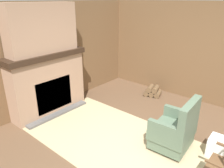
{
  "coord_description": "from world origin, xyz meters",
  "views": [
    {
      "loc": [
        1.46,
        -2.51,
        2.46
      ],
      "look_at": [
        -1.1,
        0.49,
        0.9
      ],
      "focal_mm": 35.0,
      "sensor_mm": 36.0,
      "label": 1
    }
  ],
  "objects_px": {
    "oil_lamp_vase": "(24,50)",
    "storage_case": "(67,45)",
    "decorative_plate_on_mantel": "(40,47)",
    "laundry_basket": "(223,149)",
    "firewood_stack": "(153,91)",
    "armchair": "(175,131)"
  },
  "relations": [
    {
      "from": "firewood_stack",
      "to": "storage_case",
      "type": "height_order",
      "value": "storage_case"
    },
    {
      "from": "firewood_stack",
      "to": "laundry_basket",
      "type": "bearing_deg",
      "value": -33.35
    },
    {
      "from": "armchair",
      "to": "decorative_plate_on_mantel",
      "type": "xyz_separation_m",
      "value": [
        -2.85,
        -0.62,
        1.16
      ]
    },
    {
      "from": "firewood_stack",
      "to": "oil_lamp_vase",
      "type": "distance_m",
      "value": 3.35
    },
    {
      "from": "laundry_basket",
      "to": "storage_case",
      "type": "relative_size",
      "value": 1.71
    },
    {
      "from": "armchair",
      "to": "oil_lamp_vase",
      "type": "distance_m",
      "value": 3.21
    },
    {
      "from": "laundry_basket",
      "to": "firewood_stack",
      "type": "bearing_deg",
      "value": 146.65
    },
    {
      "from": "oil_lamp_vase",
      "to": "storage_case",
      "type": "xyz_separation_m",
      "value": [
        0.0,
        1.07,
        -0.05
      ]
    },
    {
      "from": "firewood_stack",
      "to": "laundry_basket",
      "type": "xyz_separation_m",
      "value": [
        2.15,
        -1.41,
        0.04
      ]
    },
    {
      "from": "laundry_basket",
      "to": "oil_lamp_vase",
      "type": "height_order",
      "value": "oil_lamp_vase"
    },
    {
      "from": "decorative_plate_on_mantel",
      "to": "laundry_basket",
      "type": "bearing_deg",
      "value": 14.65
    },
    {
      "from": "armchair",
      "to": "storage_case",
      "type": "relative_size",
      "value": 3.51
    },
    {
      "from": "storage_case",
      "to": "decorative_plate_on_mantel",
      "type": "xyz_separation_m",
      "value": [
        -0.02,
        -0.7,
        0.06
      ]
    },
    {
      "from": "oil_lamp_vase",
      "to": "decorative_plate_on_mantel",
      "type": "bearing_deg",
      "value": 93.11
    },
    {
      "from": "armchair",
      "to": "decorative_plate_on_mantel",
      "type": "height_order",
      "value": "decorative_plate_on_mantel"
    },
    {
      "from": "storage_case",
      "to": "firewood_stack",
      "type": "bearing_deg",
      "value": 49.57
    },
    {
      "from": "storage_case",
      "to": "decorative_plate_on_mantel",
      "type": "height_order",
      "value": "decorative_plate_on_mantel"
    },
    {
      "from": "laundry_basket",
      "to": "decorative_plate_on_mantel",
      "type": "relative_size",
      "value": 1.82
    },
    {
      "from": "armchair",
      "to": "storage_case",
      "type": "xyz_separation_m",
      "value": [
        -2.83,
        0.08,
        1.09
      ]
    },
    {
      "from": "oil_lamp_vase",
      "to": "storage_case",
      "type": "distance_m",
      "value": 1.07
    },
    {
      "from": "firewood_stack",
      "to": "storage_case",
      "type": "xyz_separation_m",
      "value": [
        -1.4,
        -1.65,
        1.33
      ]
    },
    {
      "from": "firewood_stack",
      "to": "laundry_basket",
      "type": "relative_size",
      "value": 1.1
    }
  ]
}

